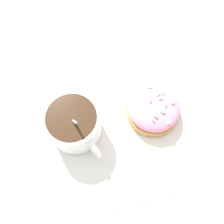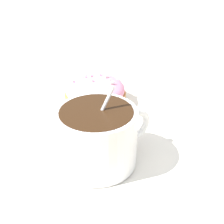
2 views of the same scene
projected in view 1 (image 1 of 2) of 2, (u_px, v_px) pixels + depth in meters
name	position (u px, v px, depth m)	size (l,w,h in m)	color
ground_plane	(116.00, 126.00, 0.50)	(3.00, 3.00, 0.00)	#C6B793
paper_napkin	(116.00, 126.00, 0.50)	(0.32, 0.30, 0.00)	white
coffee_cup	(74.00, 124.00, 0.46)	(0.10, 0.12, 0.10)	white
frosted_pastry	(154.00, 109.00, 0.49)	(0.10, 0.10, 0.05)	#C18442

